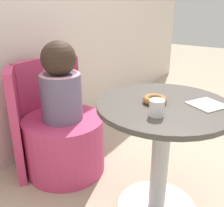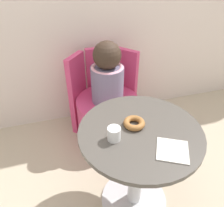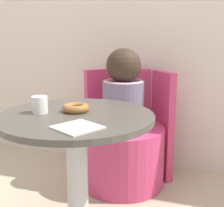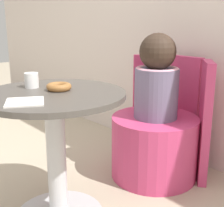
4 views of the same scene
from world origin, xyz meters
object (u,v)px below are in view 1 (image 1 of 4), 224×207
(child_figure, at_px, (60,84))
(round_table, at_px, (161,141))
(tub_chair, at_px, (65,144))
(donut, at_px, (155,100))
(cup, at_px, (157,108))

(child_figure, bearing_deg, round_table, -90.93)
(tub_chair, bearing_deg, donut, -92.75)
(round_table, relative_size, donut, 5.68)
(tub_chair, height_order, donut, donut)
(round_table, distance_m, tub_chair, 0.74)
(round_table, bearing_deg, donut, 114.87)
(tub_chair, relative_size, donut, 4.59)
(child_figure, bearing_deg, tub_chair, -93.58)
(donut, bearing_deg, cup, -152.41)
(donut, relative_size, cup, 1.61)
(child_figure, xyz_separation_m, donut, (-0.03, -0.66, 0.04))
(child_figure, xyz_separation_m, cup, (-0.17, -0.73, 0.06))
(tub_chair, distance_m, cup, 0.90)
(child_figure, height_order, donut, child_figure)
(tub_chair, bearing_deg, cup, -102.94)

